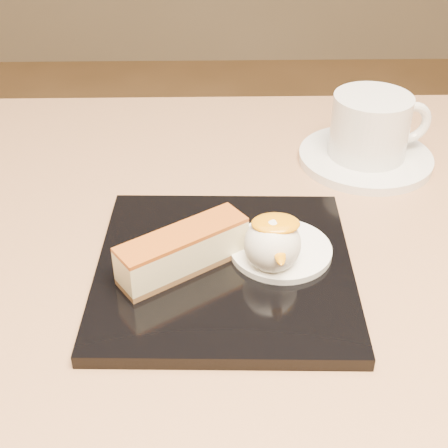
{
  "coord_description": "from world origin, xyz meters",
  "views": [
    {
      "loc": [
        0.02,
        -0.41,
        1.07
      ],
      "look_at": [
        0.03,
        0.04,
        0.76
      ],
      "focal_mm": 50.0,
      "sensor_mm": 36.0,
      "label": 1
    }
  ],
  "objects_px": {
    "saucer": "(365,158)",
    "coffee_cup": "(372,125)",
    "table": "(197,405)",
    "cheesecake": "(183,251)",
    "ice_cream_scoop": "(272,244)",
    "dessert_plate": "(224,269)"
  },
  "relations": [
    {
      "from": "dessert_plate",
      "to": "ice_cream_scoop",
      "type": "height_order",
      "value": "ice_cream_scoop"
    },
    {
      "from": "saucer",
      "to": "coffee_cup",
      "type": "height_order",
      "value": "coffee_cup"
    },
    {
      "from": "ice_cream_scoop",
      "to": "coffee_cup",
      "type": "distance_m",
      "value": 0.24
    },
    {
      "from": "coffee_cup",
      "to": "cheesecake",
      "type": "bearing_deg",
      "value": -143.72
    },
    {
      "from": "table",
      "to": "ice_cream_scoop",
      "type": "relative_size",
      "value": 16.58
    },
    {
      "from": "ice_cream_scoop",
      "to": "table",
      "type": "bearing_deg",
      "value": -171.25
    },
    {
      "from": "table",
      "to": "dessert_plate",
      "type": "bearing_deg",
      "value": 29.05
    },
    {
      "from": "ice_cream_scoop",
      "to": "cheesecake",
      "type": "bearing_deg",
      "value": 180.0
    },
    {
      "from": "saucer",
      "to": "table",
      "type": "bearing_deg",
      "value": -131.95
    },
    {
      "from": "table",
      "to": "saucer",
      "type": "xyz_separation_m",
      "value": [
        0.19,
        0.21,
        0.16
      ]
    },
    {
      "from": "cheesecake",
      "to": "saucer",
      "type": "relative_size",
      "value": 0.75
    },
    {
      "from": "saucer",
      "to": "coffee_cup",
      "type": "bearing_deg",
      "value": 9.02
    },
    {
      "from": "table",
      "to": "saucer",
      "type": "distance_m",
      "value": 0.33
    },
    {
      "from": "saucer",
      "to": "dessert_plate",
      "type": "bearing_deg",
      "value": -129.65
    },
    {
      "from": "saucer",
      "to": "coffee_cup",
      "type": "xyz_separation_m",
      "value": [
        0.0,
        0.0,
        0.04
      ]
    },
    {
      "from": "cheesecake",
      "to": "ice_cream_scoop",
      "type": "xyz_separation_m",
      "value": [
        0.08,
        0.0,
        0.01
      ]
    },
    {
      "from": "coffee_cup",
      "to": "saucer",
      "type": "bearing_deg",
      "value": 180.0
    },
    {
      "from": "dessert_plate",
      "to": "saucer",
      "type": "bearing_deg",
      "value": 50.35
    },
    {
      "from": "table",
      "to": "coffee_cup",
      "type": "relative_size",
      "value": 6.98
    },
    {
      "from": "saucer",
      "to": "coffee_cup",
      "type": "distance_m",
      "value": 0.04
    },
    {
      "from": "dessert_plate",
      "to": "ice_cream_scoop",
      "type": "bearing_deg",
      "value": -7.13
    },
    {
      "from": "ice_cream_scoop",
      "to": "saucer",
      "type": "distance_m",
      "value": 0.24
    }
  ]
}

